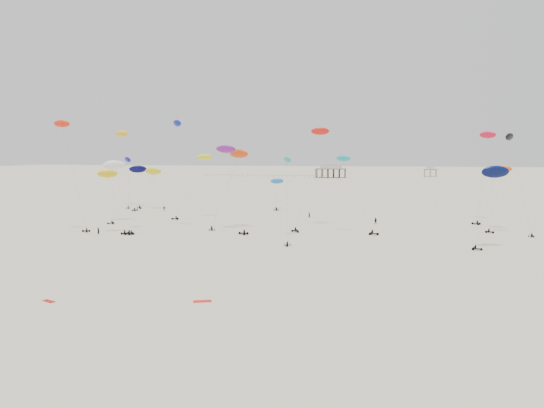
% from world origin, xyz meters
% --- Properties ---
extents(ground_plane, '(900.00, 900.00, 0.00)m').
position_xyz_m(ground_plane, '(0.00, 200.00, 0.00)').
color(ground_plane, beige).
extents(pavilion_main, '(21.00, 13.00, 9.80)m').
position_xyz_m(pavilion_main, '(-10.00, 350.00, 4.22)').
color(pavilion_main, brown).
rests_on(pavilion_main, ground).
extents(pavilion_small, '(9.00, 7.00, 8.00)m').
position_xyz_m(pavilion_small, '(60.00, 380.00, 3.49)').
color(pavilion_small, brown).
rests_on(pavilion_small, ground).
extents(pier_fence, '(80.20, 0.20, 1.50)m').
position_xyz_m(pier_fence, '(-62.00, 350.00, 0.77)').
color(pier_fence, black).
rests_on(pier_fence, ground).
extents(rig_0, '(7.63, 14.38, 24.99)m').
position_xyz_m(rig_0, '(6.99, 103.63, 16.74)').
color(rig_0, black).
rests_on(rig_0, ground).
extents(rig_1, '(4.49, 7.84, 9.99)m').
position_xyz_m(rig_1, '(-9.02, 141.41, 6.18)').
color(rig_1, black).
rests_on(rig_1, ground).
extents(rig_2, '(9.27, 16.29, 27.80)m').
position_xyz_m(rig_2, '(-27.13, 93.02, 16.03)').
color(rig_2, black).
rests_on(rig_2, ground).
extents(rig_3, '(3.95, 14.27, 19.38)m').
position_xyz_m(rig_3, '(3.90, 84.34, 10.17)').
color(rig_3, black).
rests_on(rig_3, ground).
extents(rig_4, '(7.16, 10.24, 15.70)m').
position_xyz_m(rig_4, '(49.50, 108.24, 10.91)').
color(rig_4, black).
rests_on(rig_4, ground).
extents(rig_5, '(6.70, 7.83, 22.26)m').
position_xyz_m(rig_5, '(50.98, 101.93, 16.65)').
color(rig_5, black).
rests_on(rig_5, ground).
extents(rig_6, '(8.24, 11.25, 14.58)m').
position_xyz_m(rig_6, '(-55.58, 141.18, 10.75)').
color(rig_6, black).
rests_on(rig_6, ground).
extents(rig_7, '(9.96, 5.56, 17.55)m').
position_xyz_m(rig_7, '(17.60, 96.18, 8.95)').
color(rig_7, black).
rests_on(rig_7, ground).
extents(rig_8, '(10.49, 13.10, 26.32)m').
position_xyz_m(rig_8, '(-61.52, 142.71, 20.47)').
color(rig_8, black).
rests_on(rig_8, ground).
extents(rig_9, '(9.32, 9.85, 18.23)m').
position_xyz_m(rig_9, '(-26.49, 116.19, 12.16)').
color(rig_9, black).
rests_on(rig_9, ground).
extents(rig_10, '(9.64, 9.48, 20.20)m').
position_xyz_m(rig_10, '(-11.03, 94.61, 14.13)').
color(rig_10, black).
rests_on(rig_10, ground).
extents(rig_11, '(7.15, 10.63, 17.71)m').
position_xyz_m(rig_11, '(-33.75, 90.39, 10.99)').
color(rig_11, black).
rests_on(rig_11, ground).
extents(rig_12, '(9.54, 3.98, 25.43)m').
position_xyz_m(rig_12, '(-47.39, 87.97, 18.69)').
color(rig_12, black).
rests_on(rig_12, ground).
extents(rig_13, '(6.06, 9.72, 16.15)m').
position_xyz_m(rig_13, '(-45.21, 105.29, 13.22)').
color(rig_13, black).
rests_on(rig_13, ground).
extents(rig_14, '(7.27, 5.70, 15.63)m').
position_xyz_m(rig_14, '(42.91, 82.73, 12.58)').
color(rig_14, black).
rests_on(rig_14, ground).
extents(rig_15, '(8.88, 8.87, 19.06)m').
position_xyz_m(rig_15, '(-11.18, 98.89, 14.83)').
color(rig_15, black).
rests_on(rig_15, ground).
extents(rig_16, '(8.12, 4.86, 14.30)m').
position_xyz_m(rig_16, '(-35.82, 86.15, 10.18)').
color(rig_16, black).
rests_on(rig_16, ground).
extents(rig_17, '(7.65, 14.58, 24.48)m').
position_xyz_m(rig_17, '(49.13, 124.46, 16.39)').
color(rig_17, black).
rests_on(rig_17, ground).
extents(rig_18, '(7.10, 9.62, 13.95)m').
position_xyz_m(rig_18, '(-47.87, 134.22, 10.65)').
color(rig_18, black).
rests_on(rig_18, ground).
extents(spectator_0, '(0.79, 0.62, 1.91)m').
position_xyz_m(spectator_0, '(-37.55, 82.95, 0.00)').
color(spectator_0, black).
rests_on(spectator_0, ground).
extents(spectator_1, '(1.10, 0.88, 1.96)m').
position_xyz_m(spectator_1, '(21.66, 111.86, 0.00)').
color(spectator_1, black).
rests_on(spectator_1, ground).
extents(spectator_2, '(1.21, 0.79, 1.89)m').
position_xyz_m(spectator_2, '(-41.81, 129.50, 0.00)').
color(spectator_2, black).
rests_on(spectator_2, ground).
extents(spectator_3, '(0.86, 0.82, 1.96)m').
position_xyz_m(spectator_3, '(3.84, 120.82, 0.00)').
color(spectator_3, black).
rests_on(spectator_3, ground).
extents(grounded_kite_a, '(2.38, 1.60, 0.08)m').
position_xyz_m(grounded_kite_a, '(1.30, 38.07, 0.00)').
color(grounded_kite_a, red).
rests_on(grounded_kite_a, ground).
extents(grounded_kite_b, '(1.93, 1.38, 0.07)m').
position_xyz_m(grounded_kite_b, '(-16.94, 34.50, 0.00)').
color(grounded_kite_b, '#B60C0B').
rests_on(grounded_kite_b, ground).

